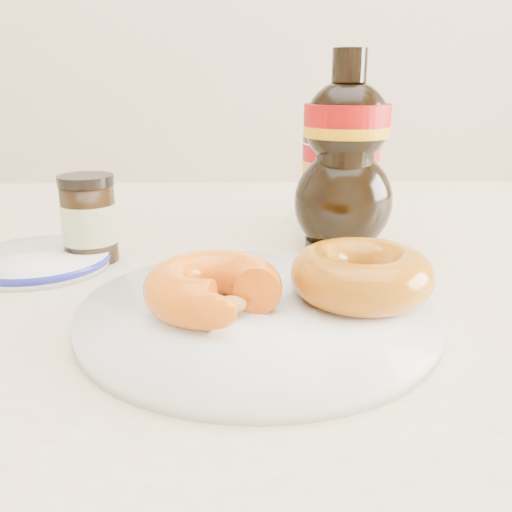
{
  "coord_description": "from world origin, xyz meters",
  "views": [
    {
      "loc": [
        -0.09,
        -0.4,
        0.93
      ],
      "look_at": [
        -0.08,
        0.04,
        0.79
      ],
      "focal_mm": 40.0,
      "sensor_mm": 36.0,
      "label": 1
    }
  ],
  "objects_px": {
    "dark_jar": "(89,220)",
    "donut_bitten": "(213,287)",
    "nutella_jar": "(340,167)",
    "syrup_bottle": "(345,152)",
    "plate": "(258,313)",
    "donut_whole": "(361,274)",
    "blue_rim_saucer": "(39,260)",
    "dining_table": "(337,350)"
  },
  "relations": [
    {
      "from": "dark_jar",
      "to": "donut_bitten",
      "type": "bearing_deg",
      "value": -51.4
    },
    {
      "from": "nutella_jar",
      "to": "syrup_bottle",
      "type": "height_order",
      "value": "syrup_bottle"
    },
    {
      "from": "donut_bitten",
      "to": "nutella_jar",
      "type": "bearing_deg",
      "value": 75.28
    },
    {
      "from": "plate",
      "to": "dark_jar",
      "type": "relative_size",
      "value": 3.14
    },
    {
      "from": "dark_jar",
      "to": "nutella_jar",
      "type": "bearing_deg",
      "value": 26.93
    },
    {
      "from": "plate",
      "to": "dark_jar",
      "type": "height_order",
      "value": "dark_jar"
    },
    {
      "from": "nutella_jar",
      "to": "donut_whole",
      "type": "bearing_deg",
      "value": -96.06
    },
    {
      "from": "blue_rim_saucer",
      "to": "donut_bitten",
      "type": "bearing_deg",
      "value": -38.84
    },
    {
      "from": "dark_jar",
      "to": "plate",
      "type": "bearing_deg",
      "value": -43.57
    },
    {
      "from": "donut_whole",
      "to": "blue_rim_saucer",
      "type": "bearing_deg",
      "value": 157.2
    },
    {
      "from": "nutella_jar",
      "to": "blue_rim_saucer",
      "type": "bearing_deg",
      "value": -153.54
    },
    {
      "from": "donut_bitten",
      "to": "syrup_bottle",
      "type": "relative_size",
      "value": 0.5
    },
    {
      "from": "plate",
      "to": "donut_whole",
      "type": "height_order",
      "value": "donut_whole"
    },
    {
      "from": "plate",
      "to": "dark_jar",
      "type": "xyz_separation_m",
      "value": [
        -0.16,
        0.15,
        0.03
      ]
    },
    {
      "from": "donut_bitten",
      "to": "blue_rim_saucer",
      "type": "relative_size",
      "value": 0.74
    },
    {
      "from": "plate",
      "to": "nutella_jar",
      "type": "height_order",
      "value": "nutella_jar"
    },
    {
      "from": "dining_table",
      "to": "dark_jar",
      "type": "relative_size",
      "value": 16.68
    },
    {
      "from": "plate",
      "to": "donut_bitten",
      "type": "relative_size",
      "value": 2.66
    },
    {
      "from": "dark_jar",
      "to": "blue_rim_saucer",
      "type": "relative_size",
      "value": 0.63
    },
    {
      "from": "donut_bitten",
      "to": "syrup_bottle",
      "type": "height_order",
      "value": "syrup_bottle"
    },
    {
      "from": "dining_table",
      "to": "donut_whole",
      "type": "height_order",
      "value": "donut_whole"
    },
    {
      "from": "nutella_jar",
      "to": "dark_jar",
      "type": "height_order",
      "value": "nutella_jar"
    },
    {
      "from": "donut_bitten",
      "to": "dark_jar",
      "type": "bearing_deg",
      "value": 139.3
    },
    {
      "from": "dining_table",
      "to": "syrup_bottle",
      "type": "height_order",
      "value": "syrup_bottle"
    },
    {
      "from": "blue_rim_saucer",
      "to": "donut_whole",
      "type": "bearing_deg",
      "value": -22.8
    },
    {
      "from": "syrup_bottle",
      "to": "dark_jar",
      "type": "bearing_deg",
      "value": -170.74
    },
    {
      "from": "plate",
      "to": "blue_rim_saucer",
      "type": "xyz_separation_m",
      "value": [
        -0.2,
        0.13,
        0.0
      ]
    },
    {
      "from": "donut_whole",
      "to": "nutella_jar",
      "type": "xyz_separation_m",
      "value": [
        0.03,
        0.27,
        0.04
      ]
    },
    {
      "from": "donut_whole",
      "to": "blue_rim_saucer",
      "type": "xyz_separation_m",
      "value": [
        -0.28,
        0.12,
        -0.02
      ]
    },
    {
      "from": "donut_whole",
      "to": "nutella_jar",
      "type": "relative_size",
      "value": 0.83
    },
    {
      "from": "dining_table",
      "to": "blue_rim_saucer",
      "type": "bearing_deg",
      "value": 176.57
    },
    {
      "from": "dining_table",
      "to": "plate",
      "type": "height_order",
      "value": "plate"
    },
    {
      "from": "nutella_jar",
      "to": "dark_jar",
      "type": "relative_size",
      "value": 1.52
    },
    {
      "from": "plate",
      "to": "nutella_jar",
      "type": "distance_m",
      "value": 0.31
    },
    {
      "from": "donut_whole",
      "to": "blue_rim_saucer",
      "type": "height_order",
      "value": "donut_whole"
    },
    {
      "from": "donut_whole",
      "to": "nutella_jar",
      "type": "distance_m",
      "value": 0.28
    },
    {
      "from": "dining_table",
      "to": "blue_rim_saucer",
      "type": "height_order",
      "value": "blue_rim_saucer"
    },
    {
      "from": "dining_table",
      "to": "syrup_bottle",
      "type": "relative_size",
      "value": 7.05
    },
    {
      "from": "dining_table",
      "to": "donut_whole",
      "type": "xyz_separation_m",
      "value": [
        -0.0,
        -0.1,
        0.12
      ]
    },
    {
      "from": "syrup_bottle",
      "to": "plate",
      "type": "bearing_deg",
      "value": -116.31
    },
    {
      "from": "donut_bitten",
      "to": "blue_rim_saucer",
      "type": "xyz_separation_m",
      "value": [
        -0.17,
        0.14,
        -0.02
      ]
    },
    {
      "from": "donut_bitten",
      "to": "blue_rim_saucer",
      "type": "distance_m",
      "value": 0.22
    }
  ]
}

